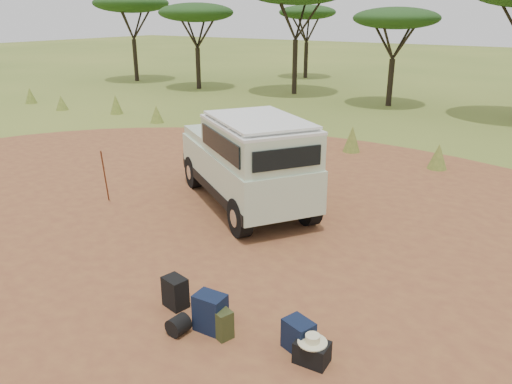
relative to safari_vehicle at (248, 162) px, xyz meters
The scene contains 13 objects.
ground 2.87m from the safari_vehicle, 87.59° to the right, with size 140.00×140.00×0.00m, color #576E27.
dirt_clearing 2.87m from the safari_vehicle, 87.59° to the right, with size 23.00×23.00×0.01m, color #935B30.
grass_fringe 6.09m from the safari_vehicle, 87.85° to the left, with size 36.60×1.60×0.90m.
acacia_treeline 17.60m from the safari_vehicle, 87.12° to the left, with size 46.70×13.20×6.26m.
safari_vehicle is the anchor object (origin of this frame).
walking_staff 3.59m from the safari_vehicle, 149.36° to the right, with size 0.04×0.04×1.47m, color brown.
backpack_black 4.74m from the safari_vehicle, 70.43° to the right, with size 0.39×0.29×0.53m, color black.
backpack_navy 5.25m from the safari_vehicle, 61.96° to the right, with size 0.46×0.33×0.60m, color #101D33.
backpack_olive 5.41m from the safari_vehicle, 59.90° to the right, with size 0.33×0.24×0.45m, color #373E1C.
duffel_navy 5.76m from the safari_vehicle, 48.42° to the right, with size 0.42×0.31×0.47m, color #101D33.
hard_case 6.07m from the safari_vehicle, 47.24° to the right, with size 0.46×0.33×0.33m, color black.
stuff_sack 5.44m from the safari_vehicle, 66.96° to the right, with size 0.29×0.29×0.29m, color black.
safari_hat 6.04m from the safari_vehicle, 47.24° to the right, with size 0.41×0.41×0.12m.
Camera 1 is at (6.45, -6.94, 4.58)m, focal length 35.00 mm.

